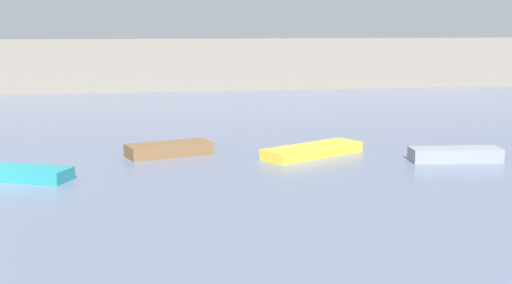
{
  "coord_description": "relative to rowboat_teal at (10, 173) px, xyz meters",
  "views": [
    {
      "loc": [
        5.71,
        -20.33,
        4.7
      ],
      "look_at": [
        9.41,
        1.08,
        0.91
      ],
      "focal_mm": 47.55,
      "sensor_mm": 36.0,
      "label": 1
    }
  ],
  "objects": [
    {
      "name": "rowboat_yellow",
      "position": [
        10.11,
        2.02,
        -0.01
      ],
      "size": [
        4.08,
        3.03,
        0.38
      ],
      "primitive_type": "cube",
      "rotation": [
        0.0,
        0.0,
        0.51
      ],
      "color": "gold",
      "rests_on": "ground_plane"
    },
    {
      "name": "embankment_wall",
      "position": [
        -1.71,
        27.12,
        1.65
      ],
      "size": [
        80.0,
        1.2,
        3.68
      ],
      "primitive_type": "cube",
      "color": "gray",
      "rests_on": "ground_plane"
    },
    {
      "name": "rowboat_teal",
      "position": [
        0.0,
        0.0,
        0.0
      ],
      "size": [
        3.95,
        2.57,
        0.39
      ],
      "primitive_type": "cube",
      "rotation": [
        0.0,
        0.0,
        -0.43
      ],
      "color": "teal",
      "rests_on": "ground_plane"
    },
    {
      "name": "rowboat_brown",
      "position": [
        5.0,
        2.96,
        0.03
      ],
      "size": [
        3.26,
        2.04,
        0.45
      ],
      "primitive_type": "cube",
      "rotation": [
        0.0,
        0.0,
        0.31
      ],
      "color": "brown",
      "rests_on": "ground_plane"
    },
    {
      "name": "rowboat_grey",
      "position": [
        14.75,
        0.22,
        0.04
      ],
      "size": [
        3.2,
        1.27,
        0.47
      ],
      "primitive_type": "cube",
      "rotation": [
        0.0,
        0.0,
        -0.11
      ],
      "color": "gray",
      "rests_on": "ground_plane"
    }
  ]
}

